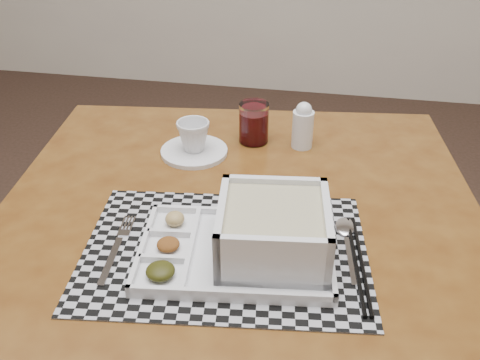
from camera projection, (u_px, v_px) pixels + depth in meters
name	position (u px, v px, depth m)	size (l,w,h in m)	color
dining_table	(238.00, 242.00, 1.05)	(1.03, 1.03, 0.69)	#4A250D
placemat	(225.00, 251.00, 0.91)	(0.48, 0.34, 0.00)	#9C9CA3
serving_tray	(262.00, 237.00, 0.88)	(0.34, 0.26, 0.10)	silver
fork	(118.00, 247.00, 0.92)	(0.04, 0.19, 0.00)	silver
spoon	(346.00, 231.00, 0.95)	(0.04, 0.18, 0.01)	silver
chopsticks	(359.00, 263.00, 0.88)	(0.05, 0.24, 0.01)	black
saucer	(194.00, 151.00, 1.20)	(0.15, 0.15, 0.01)	silver
cup	(193.00, 136.00, 1.18)	(0.07, 0.07, 0.07)	silver
juice_glass	(254.00, 124.00, 1.23)	(0.07, 0.07, 0.09)	white
creamer_bottle	(303.00, 126.00, 1.20)	(0.05, 0.05, 0.11)	silver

